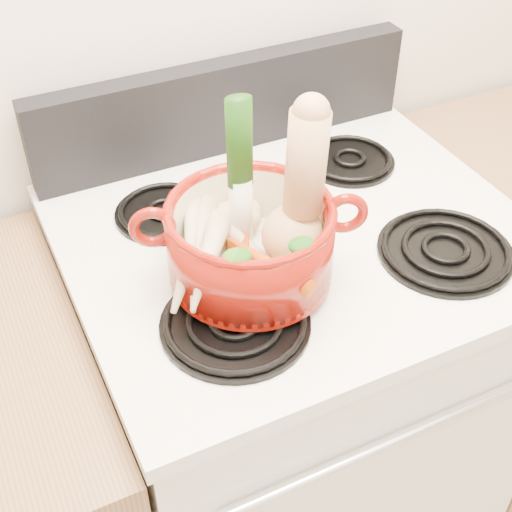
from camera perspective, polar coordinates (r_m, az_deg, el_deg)
name	(u,v)px	position (r m, az deg, el deg)	size (l,w,h in m)	color
stove_body	(289,407)	(1.58, 2.63, -11.99)	(0.76, 0.65, 0.92)	white
cooktop	(297,237)	(1.23, 3.29, 1.52)	(0.78, 0.67, 0.03)	white
control_backsplash	(225,106)	(1.40, -2.50, 11.90)	(0.76, 0.05, 0.18)	black
oven_handle	(397,440)	(1.16, 11.25, -14.23)	(0.02, 0.02, 0.60)	silver
burner_front_left	(235,322)	(1.05, -1.68, -5.31)	(0.22, 0.22, 0.02)	black
burner_front_right	(446,249)	(1.21, 14.92, 0.51)	(0.22, 0.22, 0.02)	black
burner_back_left	(164,211)	(1.26, -7.36, 3.60)	(0.17, 0.17, 0.02)	black
burner_back_right	(350,159)	(1.40, 7.51, 7.69)	(0.17, 0.17, 0.02)	black
dutch_oven	(250,242)	(1.07, -0.47, 1.10)	(0.25, 0.25, 0.12)	maroon
pot_handle_left	(152,227)	(1.04, -8.29, 2.30)	(0.07, 0.07, 0.02)	maroon
pot_handle_right	(345,213)	(1.07, 7.16, 3.43)	(0.07, 0.07, 0.02)	maroon
squash	(296,190)	(1.03, 3.25, 5.30)	(0.10, 0.10, 0.25)	tan
leek	(240,172)	(1.06, -1.26, 6.72)	(0.04, 0.04, 0.26)	white
ginger	(233,219)	(1.14, -1.89, 2.97)	(0.09, 0.07, 0.05)	tan
parsnip_0	(198,253)	(1.07, -4.70, 0.24)	(0.04, 0.04, 0.22)	beige
parsnip_1	(191,253)	(1.06, -5.25, 0.24)	(0.05, 0.05, 0.22)	beige
parsnip_2	(226,226)	(1.10, -2.44, 2.40)	(0.04, 0.04, 0.20)	beige
parsnip_3	(207,263)	(1.03, -3.98, -0.55)	(0.04, 0.04, 0.17)	beige
parsnip_4	(192,225)	(1.09, -5.14, 2.46)	(0.04, 0.04, 0.20)	beige
carrot_0	(233,265)	(1.06, -1.87, -0.76)	(0.03, 0.03, 0.15)	#D25B0A
carrot_1	(242,268)	(1.04, -1.11, -1.00)	(0.03, 0.03, 0.14)	#C43B09
carrot_2	(268,265)	(1.04, 0.99, -0.74)	(0.03, 0.03, 0.16)	#C63809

